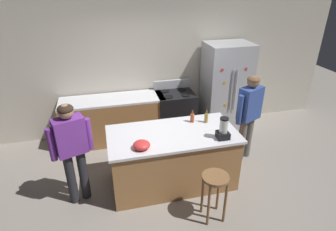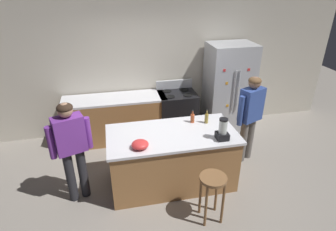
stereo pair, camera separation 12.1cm
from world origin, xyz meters
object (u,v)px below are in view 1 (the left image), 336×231
object	(u,v)px
person_by_sink_right	(249,111)
bottle_cooking_sauce	(192,118)
mixing_bowl	(142,145)
bar_stool	(215,186)
bottle_vinegar	(206,118)
refrigerator	(225,88)
person_by_island_left	(72,146)
kitchen_island	(173,158)
stove_range	(175,113)
blender_appliance	(223,130)

from	to	relation	value
person_by_sink_right	bottle_cooking_sauce	xyz separation A→B (m)	(-1.05, -0.08, 0.04)
person_by_sink_right	mixing_bowl	xyz separation A→B (m)	(-1.97, -0.65, 0.01)
bar_stool	bottle_vinegar	distance (m)	1.19
refrigerator	person_by_island_left	size ratio (longest dim) A/B	1.19
kitchen_island	stove_range	distance (m)	1.59
person_by_sink_right	mixing_bowl	distance (m)	2.07
person_by_island_left	bar_stool	world-z (taller)	person_by_island_left
bar_stool	stove_range	bearing A→B (deg)	87.51
kitchen_island	person_by_sink_right	size ratio (longest dim) A/B	1.24
refrigerator	mixing_bowl	distance (m)	2.72
stove_range	mixing_bowl	distance (m)	2.12
blender_appliance	bottle_vinegar	distance (m)	0.52
person_by_island_left	bottle_cooking_sauce	distance (m)	1.87
bar_stool	bottle_cooking_sauce	bearing A→B (deg)	87.70
bottle_cooking_sauce	mixing_bowl	bearing A→B (deg)	-148.11
refrigerator	person_by_island_left	bearing A→B (deg)	-152.41
kitchen_island	bar_stool	xyz separation A→B (m)	(0.35, -0.86, 0.09)
blender_appliance	kitchen_island	bearing A→B (deg)	155.13
person_by_island_left	mixing_bowl	distance (m)	0.96
kitchen_island	stove_range	bearing A→B (deg)	73.46
blender_appliance	bottle_cooking_sauce	xyz separation A→B (m)	(-0.27, 0.58, -0.06)
kitchen_island	bottle_vinegar	xyz separation A→B (m)	(0.61, 0.21, 0.54)
bottle_cooking_sauce	bar_stool	bearing A→B (deg)	-92.30
stove_range	bottle_vinegar	world-z (taller)	bottle_vinegar
mixing_bowl	bottle_vinegar	bearing A→B (deg)	24.05
kitchen_island	person_by_island_left	xyz separation A→B (m)	(-1.44, -0.05, 0.49)
refrigerator	stove_range	xyz separation A→B (m)	(-1.08, 0.02, -0.46)
kitchen_island	bottle_vinegar	bearing A→B (deg)	18.89
stove_range	bar_stool	distance (m)	2.39
person_by_sink_right	blender_appliance	xyz separation A→B (m)	(-0.78, -0.66, 0.10)
refrigerator	blender_appliance	bearing A→B (deg)	-115.48
refrigerator	kitchen_island	bearing A→B (deg)	-135.56
person_by_island_left	person_by_sink_right	world-z (taller)	person_by_sink_right
person_by_island_left	mixing_bowl	bearing A→B (deg)	-14.52
kitchen_island	bar_stool	world-z (taller)	kitchen_island
stove_range	bar_stool	bearing A→B (deg)	-92.49
mixing_bowl	kitchen_island	bearing A→B (deg)	29.62
person_by_island_left	person_by_sink_right	xyz separation A→B (m)	(2.89, 0.41, 0.00)
mixing_bowl	bar_stool	bearing A→B (deg)	-33.20
refrigerator	bottle_cooking_sauce	distance (m)	1.67
bottle_vinegar	mixing_bowl	xyz separation A→B (m)	(-1.12, -0.50, -0.03)
refrigerator	bar_stool	bearing A→B (deg)	-116.56
bar_stool	mixing_bowl	world-z (taller)	mixing_bowl
bar_stool	bottle_vinegar	size ratio (longest dim) A/B	3.00
refrigerator	bar_stool	distance (m)	2.67
kitchen_island	refrigerator	world-z (taller)	refrigerator
blender_appliance	bottle_vinegar	bearing A→B (deg)	96.57
person_by_island_left	kitchen_island	bearing A→B (deg)	2.15
refrigerator	bar_stool	xyz separation A→B (m)	(-1.18, -2.36, -0.38)
stove_range	blender_appliance	bearing A→B (deg)	-83.34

